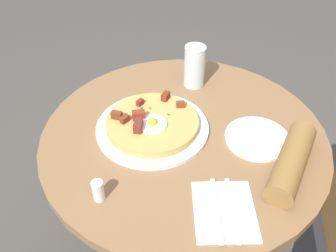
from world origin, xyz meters
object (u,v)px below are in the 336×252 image
pizza_plate (152,128)px  knife (217,210)px  water_glass (194,66)px  bread_plate (257,138)px  dining_table (182,172)px  salt_shaker (98,191)px  breakfast_pizza (152,123)px  fork (232,209)px

pizza_plate → knife: (-0.25, -0.20, 0.00)m
water_glass → pizza_plate: bearing=160.5°
bread_plate → water_glass: bearing=40.5°
dining_table → bread_plate: (0.01, -0.20, 0.17)m
dining_table → bread_plate: bearing=-88.5°
knife → water_glass: (0.50, 0.11, 0.06)m
pizza_plate → bread_plate: size_ratio=1.80×
bread_plate → pizza_plate: bearing=91.6°
bread_plate → salt_shaker: 0.46m
breakfast_pizza → knife: bearing=-141.3°
salt_shaker → breakfast_pizza: bearing=-15.8°
fork → salt_shaker: bearing=82.1°
pizza_plate → bread_plate: pizza_plate is taller
fork → knife: 0.04m
fork → knife: same height
pizza_plate → fork: (-0.24, -0.24, 0.00)m
dining_table → pizza_plate: pizza_plate is taller
pizza_plate → fork: bearing=-136.1°
breakfast_pizza → dining_table: bearing=-88.2°
salt_shaker → pizza_plate: bearing=-16.1°
dining_table → knife: (-0.25, -0.11, 0.17)m
pizza_plate → salt_shaker: (-0.26, 0.07, 0.02)m
pizza_plate → knife: bearing=-141.5°
fork → knife: size_ratio=1.00×
dining_table → pizza_plate: 0.19m
pizza_plate → fork: 0.34m
pizza_plate → breakfast_pizza: (0.00, 0.00, 0.02)m
bread_plate → dining_table: bearing=91.5°
pizza_plate → dining_table: bearing=-88.1°
dining_table → bread_plate: size_ratio=4.51×
fork → dining_table: bearing=19.7°
bread_plate → water_glass: water_glass is taller
bread_plate → salt_shaker: bearing=125.8°
water_glass → salt_shaker: bearing=162.2°
knife → water_glass: water_glass is taller
breakfast_pizza → water_glass: (0.25, -0.09, 0.04)m
pizza_plate → fork: pizza_plate is taller
fork → salt_shaker: size_ratio=3.22×
dining_table → pizza_plate: size_ratio=2.51×
dining_table → water_glass: bearing=0.6°
pizza_plate → water_glass: bearing=-19.5°
bread_plate → fork: bearing=166.7°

